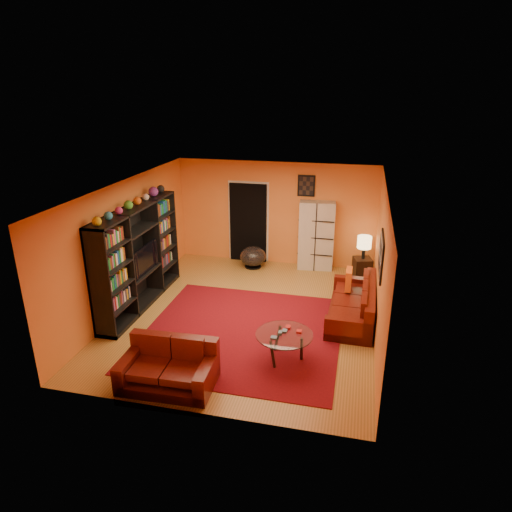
% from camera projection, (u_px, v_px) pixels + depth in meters
% --- Properties ---
extents(floor, '(6.00, 6.00, 0.00)m').
position_uv_depth(floor, '(247.00, 315.00, 9.20)').
color(floor, olive).
rests_on(floor, ground).
extents(ceiling, '(6.00, 6.00, 0.00)m').
position_uv_depth(ceiling, '(245.00, 187.00, 8.27)').
color(ceiling, white).
rests_on(ceiling, wall_back).
extents(wall_back, '(6.00, 0.00, 6.00)m').
position_uv_depth(wall_back, '(276.00, 214.00, 11.47)').
color(wall_back, orange).
rests_on(wall_back, floor).
extents(wall_front, '(6.00, 0.00, 6.00)m').
position_uv_depth(wall_front, '(190.00, 332.00, 6.01)').
color(wall_front, orange).
rests_on(wall_front, floor).
extents(wall_left, '(0.00, 6.00, 6.00)m').
position_uv_depth(wall_left, '(127.00, 245.00, 9.27)').
color(wall_left, orange).
rests_on(wall_left, floor).
extents(wall_right, '(0.00, 6.00, 6.00)m').
position_uv_depth(wall_right, '(380.00, 266.00, 8.20)').
color(wall_right, orange).
rests_on(wall_right, floor).
extents(rug, '(3.60, 3.60, 0.01)m').
position_uv_depth(rug, '(242.00, 332.00, 8.54)').
color(rug, '#590A12').
rests_on(rug, floor).
extents(doorway, '(0.95, 0.10, 2.04)m').
position_uv_depth(doorway, '(248.00, 223.00, 11.68)').
color(doorway, black).
rests_on(doorway, floor).
extents(wall_art_right, '(0.03, 1.00, 0.70)m').
position_uv_depth(wall_art_right, '(381.00, 256.00, 7.83)').
color(wall_art_right, black).
rests_on(wall_art_right, wall_right).
extents(wall_art_back, '(0.42, 0.03, 0.52)m').
position_uv_depth(wall_art_back, '(306.00, 186.00, 11.02)').
color(wall_art_back, black).
rests_on(wall_art_back, wall_back).
extents(entertainment_unit, '(0.45, 3.00, 2.10)m').
position_uv_depth(entertainment_unit, '(138.00, 257.00, 9.31)').
color(entertainment_unit, black).
rests_on(entertainment_unit, floor).
extents(tv, '(1.00, 0.13, 0.57)m').
position_uv_depth(tv, '(141.00, 259.00, 9.33)').
color(tv, black).
rests_on(tv, entertainment_unit).
extents(sofa, '(0.90, 2.12, 0.85)m').
position_uv_depth(sofa, '(356.00, 305.00, 8.97)').
color(sofa, '#4C0E0A').
rests_on(sofa, rug).
extents(loveseat, '(1.45, 0.90, 0.85)m').
position_uv_depth(loveseat, '(170.00, 366.00, 7.02)').
color(loveseat, '#4C0E0A').
rests_on(loveseat, rug).
extents(throw_pillow, '(0.12, 0.42, 0.42)m').
position_uv_depth(throw_pillow, '(349.00, 279.00, 9.30)').
color(throw_pillow, orange).
rests_on(throw_pillow, sofa).
extents(coffee_table, '(0.96, 0.96, 0.48)m').
position_uv_depth(coffee_table, '(284.00, 337.00, 7.56)').
color(coffee_table, silver).
rests_on(coffee_table, floor).
extents(storage_cabinet, '(0.89, 0.46, 1.72)m').
position_uv_depth(storage_cabinet, '(316.00, 236.00, 11.21)').
color(storage_cabinet, beige).
rests_on(storage_cabinet, floor).
extents(bowl_chair, '(0.65, 0.65, 0.54)m').
position_uv_depth(bowl_chair, '(253.00, 257.00, 11.47)').
color(bowl_chair, black).
rests_on(bowl_chair, floor).
extents(side_table, '(0.50, 0.50, 0.50)m').
position_uv_depth(side_table, '(362.00, 268.00, 10.85)').
color(side_table, black).
rests_on(side_table, floor).
extents(table_lamp, '(0.33, 0.33, 0.55)m').
position_uv_depth(table_lamp, '(364.00, 243.00, 10.62)').
color(table_lamp, black).
rests_on(table_lamp, side_table).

